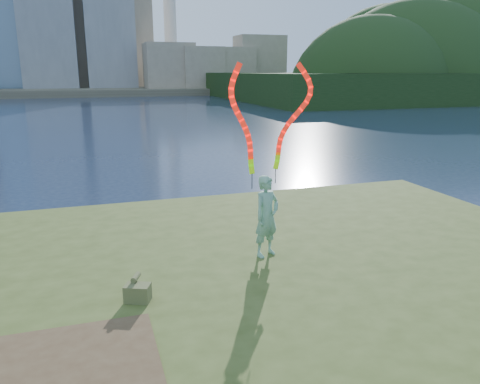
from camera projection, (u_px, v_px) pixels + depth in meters
name	position (u px, v px, depth m)	size (l,w,h in m)	color
ground	(171.00, 305.00, 8.91)	(320.00, 320.00, 0.00)	#19253F
grassy_knoll	(197.00, 357.00, 6.72)	(20.00, 18.00, 0.80)	#3A4A1A
far_shore	(92.00, 89.00, 96.24)	(320.00, 40.00, 1.20)	#504A3A
wooded_hill	(450.00, 95.00, 81.86)	(78.00, 50.00, 63.00)	black
woman_with_ribbons	(266.00, 185.00, 8.90)	(1.86, 0.88, 3.99)	#21714B
canvas_bag	(138.00, 292.00, 7.35)	(0.46, 0.52, 0.37)	#485229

